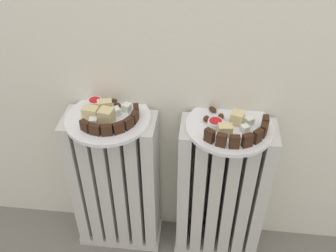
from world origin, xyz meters
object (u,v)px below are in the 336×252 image
Objects in this scene: jam_bowl_left at (95,103)px; jam_bowl_right at (215,123)px; plate_left at (108,118)px; plate_right at (230,127)px; fork at (231,131)px; radiator_left at (116,185)px; radiator_right at (221,194)px.

jam_bowl_right is at bearing -9.29° from jam_bowl_left.
jam_bowl_right reaches higher than plate_left.
jam_bowl_left is (-0.42, 0.05, 0.02)m from plate_right.
fork is at bearing -21.03° from jam_bowl_right.
plate_left is 5.75× the size of jam_bowl_right.
plate_right is 0.43m from jam_bowl_left.
radiator_left is 2.18× the size of plate_left.
plate_right is at bearing 75.96° from radiator_right.
jam_bowl_right is at bearing 158.97° from fork.
radiator_left is 6.43× the size of fork.
plate_left is 0.07m from jam_bowl_left.
plate_right is 0.05m from jam_bowl_right.
jam_bowl_left is 0.43m from fork.
jam_bowl_right reaches higher than plate_right.
jam_bowl_left is at bearing 173.38° from radiator_right.
radiator_left is at bearing -75.96° from plate_left.
fork is (0.00, -0.03, 0.31)m from radiator_right.
radiator_left is at bearing 180.00° from radiator_right.
radiator_left is at bearing 177.73° from jam_bowl_right.
plate_left is 5.90× the size of jam_bowl_left.
radiator_right is 2.18× the size of plate_left.
radiator_right is at bearing 16.45° from jam_bowl_right.
radiator_left is 0.46m from jam_bowl_right.
radiator_left is 12.84× the size of jam_bowl_left.
jam_bowl_left reaches higher than fork.
jam_bowl_left is (-0.05, 0.05, 0.32)m from radiator_left.
plate_left is (-0.37, 0.00, 0.30)m from radiator_right.
radiator_left is 0.37m from radiator_right.
jam_bowl_left is (-0.42, 0.05, 0.32)m from radiator_right.
fork reaches higher than radiator_left.
radiator_right is at bearing -6.62° from jam_bowl_left.
jam_bowl_left is (-0.05, 0.05, 0.02)m from plate_left.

